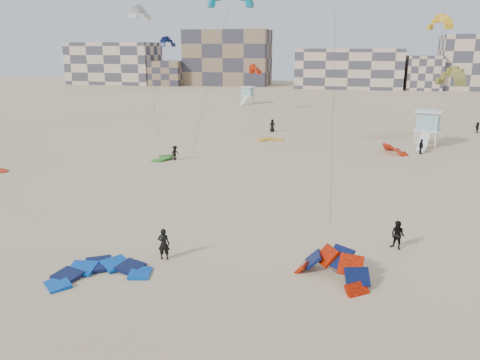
% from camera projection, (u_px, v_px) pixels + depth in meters
% --- Properties ---
extents(ground, '(320.00, 320.00, 0.00)m').
position_uv_depth(ground, '(153.00, 256.00, 28.16)').
color(ground, '#D6B78F').
rests_on(ground, ground).
extents(kite_ground_blue, '(6.91, 6.99, 1.18)m').
position_uv_depth(kite_ground_blue, '(100.00, 275.00, 25.74)').
color(kite_ground_blue, blue).
rests_on(kite_ground_blue, ground).
extents(kite_ground_orange, '(5.98, 5.98, 4.28)m').
position_uv_depth(kite_ground_orange, '(332.00, 279.00, 25.34)').
color(kite_ground_orange, '#FF1800').
rests_on(kite_ground_orange, ground).
extents(kite_ground_green, '(3.70, 3.49, 1.43)m').
position_uv_depth(kite_ground_green, '(162.00, 159.00, 52.93)').
color(kite_ground_green, '#39931D').
rests_on(kite_ground_green, ground).
extents(kite_ground_red_far, '(5.03, 4.95, 3.48)m').
position_uv_depth(kite_ground_red_far, '(394.00, 153.00, 55.81)').
color(kite_ground_red_far, red).
rests_on(kite_ground_red_far, ground).
extents(kite_ground_yellow, '(4.16, 4.27, 0.58)m').
position_uv_depth(kite_ground_yellow, '(270.00, 141.00, 63.42)').
color(kite_ground_yellow, '#FCA819').
rests_on(kite_ground_yellow, ground).
extents(kitesurfer_main, '(0.76, 0.56, 1.93)m').
position_uv_depth(kitesurfer_main, '(164.00, 244.00, 27.49)').
color(kitesurfer_main, black).
rests_on(kitesurfer_main, ground).
extents(kitesurfer_b, '(1.12, 1.06, 1.82)m').
position_uv_depth(kitesurfer_b, '(398.00, 235.00, 28.92)').
color(kitesurfer_b, black).
rests_on(kitesurfer_b, ground).
extents(kitesurfer_c, '(0.99, 1.20, 1.62)m').
position_uv_depth(kitesurfer_c, '(175.00, 153.00, 52.20)').
color(kitesurfer_c, black).
rests_on(kitesurfer_c, ground).
extents(kitesurfer_d, '(0.72, 1.13, 1.79)m').
position_uv_depth(kitesurfer_d, '(421.00, 147.00, 55.07)').
color(kitesurfer_d, black).
rests_on(kitesurfer_d, ground).
extents(kitesurfer_e, '(1.03, 0.79, 1.87)m').
position_uv_depth(kitesurfer_e, '(272.00, 126.00, 69.79)').
color(kitesurfer_e, black).
rests_on(kitesurfer_e, ground).
extents(kitesurfer_f, '(0.47, 1.45, 1.57)m').
position_uv_depth(kitesurfer_f, '(477.00, 127.00, 69.13)').
color(kitesurfer_f, black).
rests_on(kitesurfer_f, ground).
extents(kite_fly_grey, '(4.67, 4.00, 16.43)m').
position_uv_depth(kite_fly_grey, '(140.00, 14.00, 58.94)').
color(kite_fly_grey, white).
rests_on(kite_fly_grey, ground).
extents(kite_fly_olive, '(4.98, 4.95, 9.40)m').
position_uv_depth(kite_fly_olive, '(451.00, 78.00, 49.74)').
color(kite_fly_olive, olive).
rests_on(kite_fly_olive, ground).
extents(kite_fly_yellow, '(12.41, 5.37, 15.72)m').
position_uv_depth(kite_fly_yellow, '(440.00, 24.00, 66.90)').
color(kite_fly_yellow, '#FCA819').
rests_on(kite_fly_yellow, ground).
extents(kite_fly_navy, '(4.01, 13.20, 13.14)m').
position_uv_depth(kite_fly_navy, '(167.00, 43.00, 78.51)').
color(kite_fly_navy, '#0C1644').
rests_on(kite_fly_navy, ground).
extents(kite_fly_red, '(5.10, 8.74, 8.51)m').
position_uv_depth(kite_fly_red, '(255.00, 70.00, 90.54)').
color(kite_fly_red, red).
rests_on(kite_fly_red, ground).
extents(lifeguard_tower_near, '(3.91, 6.56, 4.49)m').
position_uv_depth(lifeguard_tower_near, '(428.00, 129.00, 59.39)').
color(lifeguard_tower_near, white).
rests_on(lifeguard_tower_near, ground).
extents(lifeguard_tower_far, '(3.11, 5.47, 3.84)m').
position_uv_depth(lifeguard_tower_far, '(248.00, 95.00, 104.71)').
color(lifeguard_tower_far, white).
rests_on(lifeguard_tower_far, ground).
extents(condo_west_a, '(30.00, 15.00, 14.00)m').
position_uv_depth(condo_west_a, '(114.00, 63.00, 163.38)').
color(condo_west_a, beige).
rests_on(condo_west_a, ground).
extents(condo_west_b, '(28.00, 14.00, 18.00)m').
position_uv_depth(condo_west_b, '(228.00, 58.00, 157.87)').
color(condo_west_b, '#82694F').
rests_on(condo_west_b, ground).
extents(condo_mid, '(32.00, 16.00, 12.00)m').
position_uv_depth(condo_mid, '(348.00, 68.00, 146.21)').
color(condo_mid, beige).
rests_on(condo_mid, ground).
extents(condo_fill_left, '(12.00, 10.00, 8.00)m').
position_uv_depth(condo_fill_left, '(166.00, 73.00, 157.96)').
color(condo_fill_left, '#82694F').
rests_on(condo_fill_left, ground).
extents(condo_fill_right, '(10.00, 10.00, 10.00)m').
position_uv_depth(condo_fill_right, '(423.00, 73.00, 139.82)').
color(condo_fill_right, beige).
rests_on(condo_fill_right, ground).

